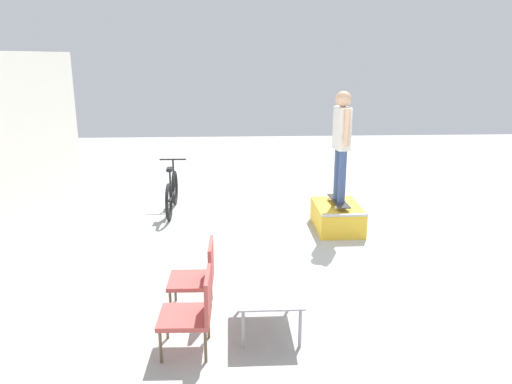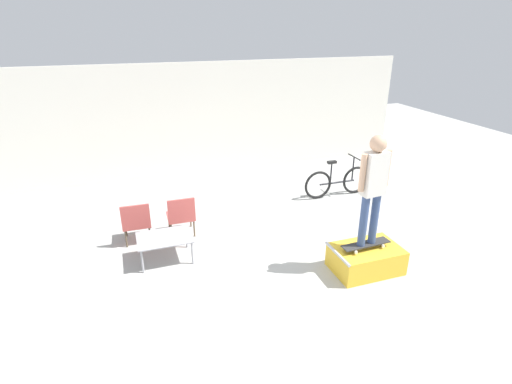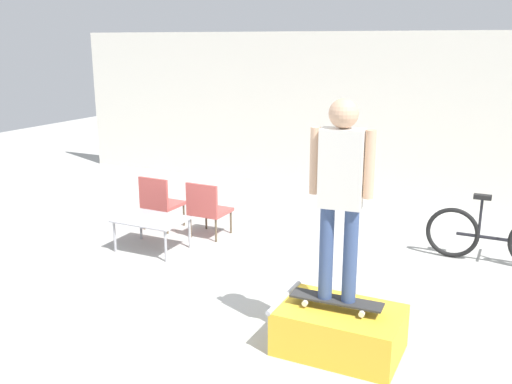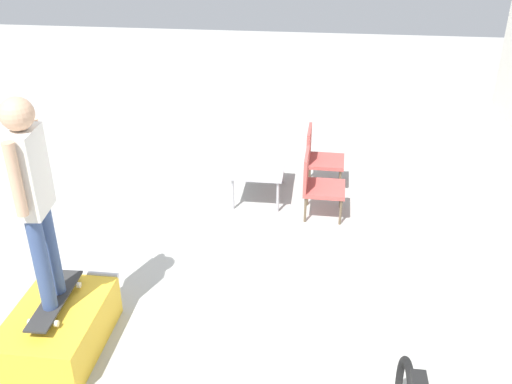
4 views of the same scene
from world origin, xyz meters
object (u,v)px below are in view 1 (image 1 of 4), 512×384
(skate_ramp_box, at_px, (337,217))
(person_skater, at_px, (342,137))
(patio_chair_right, at_px, (199,274))
(coffee_table, at_px, (269,293))
(patio_chair_left, at_px, (194,309))
(skateboard_on_ramp, at_px, (339,201))
(bicycle, at_px, (172,193))

(skate_ramp_box, relative_size, person_skater, 0.63)
(person_skater, distance_m, patio_chair_right, 3.71)
(person_skater, bearing_deg, coffee_table, 149.03)
(coffee_table, distance_m, patio_chair_left, 0.90)
(skate_ramp_box, bearing_deg, coffee_table, 155.63)
(skateboard_on_ramp, xyz_separation_m, bicycle, (1.17, 2.98, -0.14))
(skate_ramp_box, bearing_deg, person_skater, -169.71)
(person_skater, height_order, patio_chair_left, person_skater)
(skateboard_on_ramp, distance_m, patio_chair_left, 4.21)
(skate_ramp_box, height_order, patio_chair_right, patio_chair_right)
(skate_ramp_box, bearing_deg, skateboard_on_ramp, -169.71)
(skate_ramp_box, distance_m, coffee_table, 3.49)
(bicycle, bearing_deg, skateboard_on_ramp, -111.56)
(skate_ramp_box, bearing_deg, bicycle, 69.15)
(patio_chair_left, bearing_deg, coffee_table, 119.68)
(patio_chair_left, distance_m, patio_chair_right, 0.85)
(skateboard_on_ramp, relative_size, person_skater, 0.47)
(person_skater, bearing_deg, patio_chair_right, 134.27)
(skate_ramp_box, xyz_separation_m, bicycle, (1.13, 2.97, 0.15))
(skateboard_on_ramp, distance_m, coffee_table, 3.46)
(person_skater, relative_size, patio_chair_right, 2.19)
(skate_ramp_box, height_order, patio_chair_left, patio_chair_left)
(skateboard_on_ramp, xyz_separation_m, coffee_table, (-3.14, 1.45, -0.10))
(coffee_table, distance_m, patio_chair_right, 0.90)
(coffee_table, height_order, patio_chair_right, patio_chair_right)
(person_skater, height_order, patio_chair_right, person_skater)
(skateboard_on_ramp, xyz_separation_m, patio_chair_left, (-3.56, 2.24, -0.05))
(patio_chair_left, bearing_deg, person_skater, 149.36)
(person_skater, relative_size, bicycle, 1.07)
(coffee_table, xyz_separation_m, bicycle, (4.31, 1.53, -0.04))
(patio_chair_left, bearing_deg, skateboard_on_ramp, 149.36)
(patio_chair_right, bearing_deg, bicycle, -168.09)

